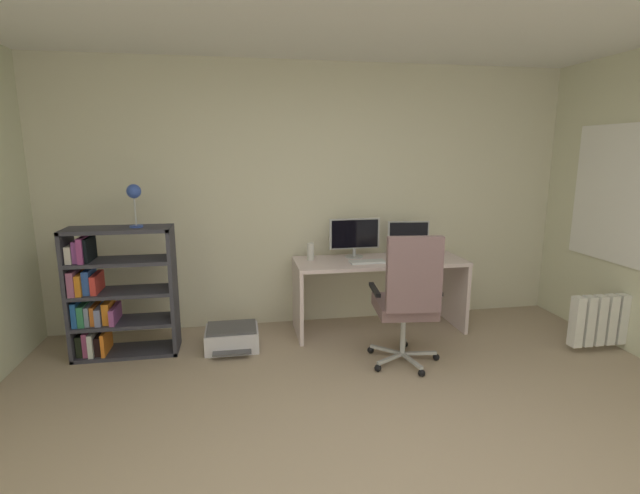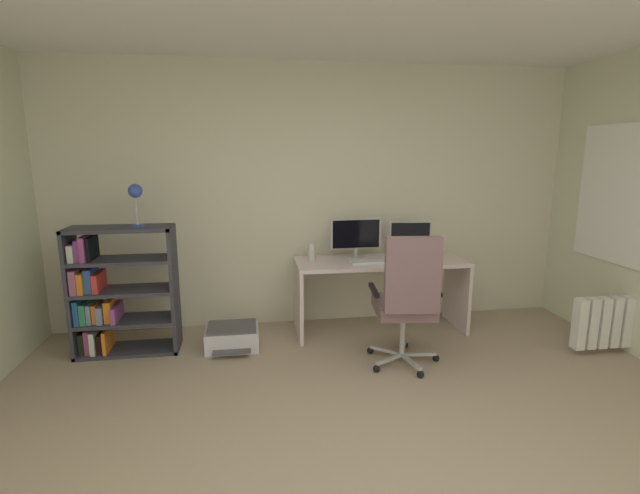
{
  "view_description": "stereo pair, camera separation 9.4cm",
  "coord_description": "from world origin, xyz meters",
  "px_view_note": "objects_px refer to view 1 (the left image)",
  "views": [
    {
      "loc": [
        -0.77,
        -2.05,
        1.77
      ],
      "look_at": [
        -0.06,
        1.94,
        0.94
      ],
      "focal_mm": 26.02,
      "sensor_mm": 36.0,
      "label": 1
    },
    {
      "loc": [
        -0.68,
        -2.06,
        1.77
      ],
      "look_at": [
        -0.06,
        1.94,
        0.94
      ],
      "focal_mm": 26.02,
      "sensor_mm": 36.0,
      "label": 2
    }
  ],
  "objects_px": {
    "desktop_speaker": "(311,252)",
    "radiator": "(615,319)",
    "office_chair": "(408,297)",
    "bookshelf": "(111,295)",
    "desk_lamp": "(134,195)",
    "printer": "(232,338)",
    "desk": "(379,277)",
    "monitor_main": "(354,235)",
    "keyboard": "(367,262)",
    "monitor_secondary": "(408,236)",
    "computer_mouse": "(396,259)"
  },
  "relations": [
    {
      "from": "desk",
      "to": "printer",
      "type": "xyz_separation_m",
      "value": [
        -1.46,
        -0.22,
        -0.45
      ]
    },
    {
      "from": "monitor_secondary",
      "to": "office_chair",
      "type": "relative_size",
      "value": 0.37
    },
    {
      "from": "monitor_secondary",
      "to": "keyboard",
      "type": "xyz_separation_m",
      "value": [
        -0.5,
        -0.26,
        -0.19
      ]
    },
    {
      "from": "office_chair",
      "to": "bookshelf",
      "type": "relative_size",
      "value": 1.01
    },
    {
      "from": "desk_lamp",
      "to": "monitor_secondary",
      "type": "bearing_deg",
      "value": 6.78
    },
    {
      "from": "keyboard",
      "to": "desktop_speaker",
      "type": "relative_size",
      "value": 2.0
    },
    {
      "from": "desk",
      "to": "radiator",
      "type": "xyz_separation_m",
      "value": [
        1.97,
        -0.84,
        -0.26
      ]
    },
    {
      "from": "keyboard",
      "to": "desktop_speaker",
      "type": "distance_m",
      "value": 0.57
    },
    {
      "from": "office_chair",
      "to": "printer",
      "type": "xyz_separation_m",
      "value": [
        -1.43,
        0.64,
        -0.51
      ]
    },
    {
      "from": "keyboard",
      "to": "radiator",
      "type": "distance_m",
      "value": 2.29
    },
    {
      "from": "desk",
      "to": "bookshelf",
      "type": "height_order",
      "value": "bookshelf"
    },
    {
      "from": "computer_mouse",
      "to": "desk_lamp",
      "type": "bearing_deg",
      "value": -164.6
    },
    {
      "from": "monitor_main",
      "to": "office_chair",
      "type": "xyz_separation_m",
      "value": [
        0.2,
        -1.01,
        -0.34
      ]
    },
    {
      "from": "desktop_speaker",
      "to": "printer",
      "type": "bearing_deg",
      "value": -157.76
    },
    {
      "from": "desktop_speaker",
      "to": "keyboard",
      "type": "bearing_deg",
      "value": -22.11
    },
    {
      "from": "monitor_secondary",
      "to": "radiator",
      "type": "xyz_separation_m",
      "value": [
        1.62,
        -0.99,
        -0.64
      ]
    },
    {
      "from": "desktop_speaker",
      "to": "office_chair",
      "type": "distance_m",
      "value": 1.18
    },
    {
      "from": "desktop_speaker",
      "to": "desk_lamp",
      "type": "distance_m",
      "value": 1.68
    },
    {
      "from": "keyboard",
      "to": "radiator",
      "type": "height_order",
      "value": "keyboard"
    },
    {
      "from": "bookshelf",
      "to": "desk_lamp",
      "type": "relative_size",
      "value": 3.11
    },
    {
      "from": "office_chair",
      "to": "bookshelf",
      "type": "bearing_deg",
      "value": 164.05
    },
    {
      "from": "monitor_secondary",
      "to": "bookshelf",
      "type": "relative_size",
      "value": 0.37
    },
    {
      "from": "desk_lamp",
      "to": "desk",
      "type": "bearing_deg",
      "value": 3.94
    },
    {
      "from": "desk",
      "to": "radiator",
      "type": "height_order",
      "value": "desk"
    },
    {
      "from": "bookshelf",
      "to": "desktop_speaker",
      "type": "bearing_deg",
      "value": 8.12
    },
    {
      "from": "printer",
      "to": "radiator",
      "type": "relative_size",
      "value": 0.55
    },
    {
      "from": "monitor_main",
      "to": "printer",
      "type": "height_order",
      "value": "monitor_main"
    },
    {
      "from": "bookshelf",
      "to": "radiator",
      "type": "height_order",
      "value": "bookshelf"
    },
    {
      "from": "desk",
      "to": "computer_mouse",
      "type": "bearing_deg",
      "value": -32.31
    },
    {
      "from": "desk",
      "to": "desktop_speaker",
      "type": "relative_size",
      "value": 9.85
    },
    {
      "from": "printer",
      "to": "monitor_main",
      "type": "bearing_deg",
      "value": 16.56
    },
    {
      "from": "monitor_secondary",
      "to": "office_chair",
      "type": "bearing_deg",
      "value": -110.15
    },
    {
      "from": "office_chair",
      "to": "printer",
      "type": "relative_size",
      "value": 2.4
    },
    {
      "from": "office_chair",
      "to": "monitor_main",
      "type": "bearing_deg",
      "value": 101.03
    },
    {
      "from": "desk",
      "to": "bookshelf",
      "type": "relative_size",
      "value": 1.47
    },
    {
      "from": "bookshelf",
      "to": "printer",
      "type": "distance_m",
      "value": 1.12
    },
    {
      "from": "bookshelf",
      "to": "desk",
      "type": "bearing_deg",
      "value": 3.54
    },
    {
      "from": "bookshelf",
      "to": "keyboard",
      "type": "bearing_deg",
      "value": 1.16
    },
    {
      "from": "printer",
      "to": "keyboard",
      "type": "bearing_deg",
      "value": 4.79
    },
    {
      "from": "monitor_main",
      "to": "desktop_speaker",
      "type": "xyz_separation_m",
      "value": [
        -0.45,
        -0.05,
        -0.14
      ]
    },
    {
      "from": "monitor_main",
      "to": "monitor_secondary",
      "type": "distance_m",
      "value": 0.57
    },
    {
      "from": "office_chair",
      "to": "desk_lamp",
      "type": "xyz_separation_m",
      "value": [
        -2.2,
        0.7,
        0.8
      ]
    },
    {
      "from": "desktop_speaker",
      "to": "radiator",
      "type": "height_order",
      "value": "desktop_speaker"
    },
    {
      "from": "desk_lamp",
      "to": "office_chair",
      "type": "bearing_deg",
      "value": -17.75
    },
    {
      "from": "bookshelf",
      "to": "radiator",
      "type": "distance_m",
      "value": 4.51
    },
    {
      "from": "desk",
      "to": "monitor_main",
      "type": "bearing_deg",
      "value": 145.48
    },
    {
      "from": "monitor_secondary",
      "to": "printer",
      "type": "bearing_deg",
      "value": -168.47
    },
    {
      "from": "monitor_main",
      "to": "bookshelf",
      "type": "xyz_separation_m",
      "value": [
        -2.26,
        -0.31,
        -0.41
      ]
    },
    {
      "from": "monitor_main",
      "to": "radiator",
      "type": "xyz_separation_m",
      "value": [
        2.19,
        -0.99,
        -0.67
      ]
    },
    {
      "from": "keyboard",
      "to": "bookshelf",
      "type": "bearing_deg",
      "value": 179.26
    }
  ]
}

